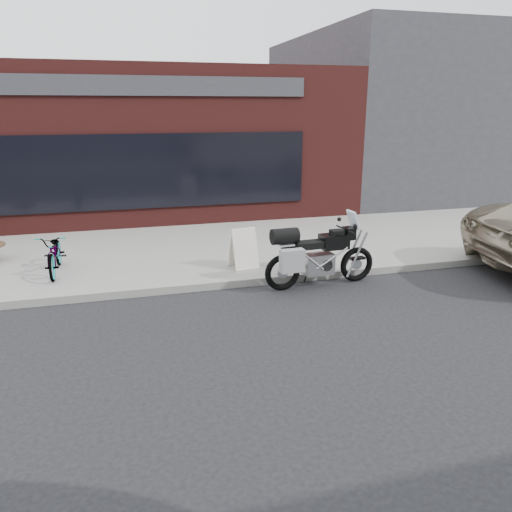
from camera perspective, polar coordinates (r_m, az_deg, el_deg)
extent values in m
plane|color=black|center=(6.32, 7.58, -15.81)|extent=(120.00, 120.00, 0.00)
cube|color=gray|center=(12.52, -4.79, 1.34)|extent=(44.00, 6.00, 0.15)
cube|color=#501C19|center=(18.91, -15.15, 12.72)|extent=(14.00, 10.00, 4.50)
cube|color=black|center=(13.95, -14.70, 9.25)|extent=(10.00, 0.08, 2.00)
cube|color=#2D2D32|center=(13.86, -15.40, 18.29)|extent=(10.00, 0.08, 0.50)
cube|color=#2D2D32|center=(22.46, 18.12, 14.95)|extent=(10.00, 10.00, 6.00)
torus|color=black|center=(9.51, 3.05, -1.90)|extent=(0.72, 0.16, 0.71)
torus|color=black|center=(10.19, 11.41, -0.93)|extent=(0.72, 0.16, 0.71)
cube|color=#B7B7BC|center=(9.77, 7.12, -0.90)|extent=(0.60, 0.36, 0.40)
cube|color=black|center=(9.79, 8.89, 1.66)|extent=(0.55, 0.37, 0.28)
cube|color=black|center=(9.57, 6.05, 1.28)|extent=(0.60, 0.33, 0.13)
cube|color=black|center=(9.45, 3.98, 0.59)|extent=(0.33, 0.25, 0.15)
cube|color=black|center=(9.91, 10.56, 2.58)|extent=(0.21, 0.27, 0.23)
cube|color=silver|center=(9.89, 11.02, 4.11)|extent=(0.17, 0.33, 0.36)
cylinder|color=black|center=(9.86, 10.21, 2.97)|extent=(0.08, 0.75, 0.03)
cube|color=#B7B7BC|center=(9.36, 3.28, 1.40)|extent=(0.32, 0.34, 0.03)
cube|color=gray|center=(9.20, 4.15, -0.54)|extent=(0.46, 0.22, 0.43)
cylinder|color=black|center=(9.32, 3.30, 2.28)|extent=(0.53, 0.33, 0.30)
cylinder|color=#B7B7BC|center=(9.77, 4.42, -1.28)|extent=(0.59, 0.12, 0.21)
imported|color=gray|center=(10.77, -21.98, 0.35)|extent=(0.57, 1.62, 0.85)
cube|color=white|center=(10.26, -1.21, 0.78)|extent=(0.56, 0.34, 0.84)
cube|color=white|center=(10.45, -1.71, 1.08)|extent=(0.56, 0.34, 0.84)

